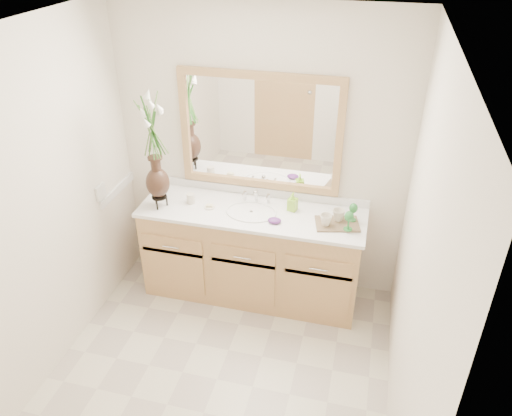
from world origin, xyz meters
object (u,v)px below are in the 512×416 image
(flower_vase, at_px, (152,135))
(soap_bottle, at_px, (293,203))
(tumbler, at_px, (191,198))
(tray, at_px, (337,224))

(flower_vase, distance_m, soap_bottle, 1.22)
(tumbler, bearing_deg, soap_bottle, 6.28)
(soap_bottle, distance_m, tray, 0.40)
(flower_vase, xyz_separation_m, soap_bottle, (1.06, 0.21, -0.55))
(tumbler, relative_size, soap_bottle, 0.61)
(flower_vase, bearing_deg, soap_bottle, 10.96)
(flower_vase, height_order, soap_bottle, flower_vase)
(flower_vase, height_order, tumbler, flower_vase)
(flower_vase, distance_m, tumbler, 0.63)
(flower_vase, bearing_deg, tumbler, 26.81)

